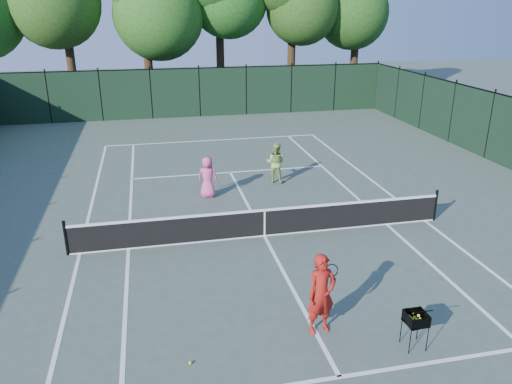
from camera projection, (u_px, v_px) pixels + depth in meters
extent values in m
plane|color=#445348|center=(264.00, 236.00, 15.49)|extent=(90.00, 90.00, 0.00)
cube|color=white|center=(80.00, 254.00, 14.40)|extent=(0.10, 23.77, 0.01)
cube|color=white|center=(425.00, 221.00, 16.58)|extent=(0.10, 23.77, 0.01)
cube|color=white|center=(128.00, 249.00, 14.67)|extent=(0.10, 23.77, 0.01)
cube|color=white|center=(387.00, 224.00, 16.31)|extent=(0.10, 23.77, 0.01)
cube|color=white|center=(213.00, 140.00, 26.35)|extent=(10.97, 0.10, 0.01)
cube|color=white|center=(340.00, 377.00, 9.64)|extent=(8.23, 0.10, 0.01)
cube|color=white|center=(230.00, 172.00, 21.34)|extent=(8.23, 0.10, 0.01)
cube|color=white|center=(264.00, 236.00, 15.49)|extent=(0.10, 12.80, 0.01)
cube|color=black|center=(264.00, 223.00, 15.33)|extent=(11.60, 0.03, 0.85)
cube|color=white|center=(265.00, 210.00, 15.18)|extent=(11.60, 0.05, 0.07)
cube|color=white|center=(264.00, 235.00, 15.48)|extent=(11.60, 0.05, 0.04)
cube|color=white|center=(264.00, 223.00, 15.33)|extent=(0.05, 0.04, 0.91)
cylinder|color=black|center=(66.00, 238.00, 14.15)|extent=(0.09, 0.09, 1.06)
cylinder|color=black|center=(435.00, 205.00, 16.45)|extent=(0.09, 0.09, 1.06)
cube|color=black|center=(200.00, 93.00, 31.41)|extent=(24.00, 0.05, 3.00)
cylinder|color=black|center=(72.00, 74.00, 33.16)|extent=(0.56, 0.56, 4.80)
cylinder|color=black|center=(149.00, 76.00, 34.06)|extent=(0.56, 0.56, 4.30)
cylinder|color=black|center=(221.00, 68.00, 35.38)|extent=(0.56, 0.56, 5.00)
cylinder|color=black|center=(291.00, 70.00, 35.81)|extent=(0.56, 0.56, 4.60)
cylinder|color=black|center=(353.00, 69.00, 37.29)|extent=(0.56, 0.56, 4.40)
imported|color=#A31912|center=(321.00, 294.00, 10.69)|extent=(0.75, 0.56, 1.86)
cylinder|color=black|center=(331.00, 281.00, 11.15)|extent=(0.03, 0.03, 0.30)
torus|color=black|center=(332.00, 270.00, 11.06)|extent=(0.30, 0.10, 0.30)
imported|color=#DF4E8C|center=(208.00, 177.00, 18.38)|extent=(0.89, 0.74, 1.55)
imported|color=#95B75B|center=(275.00, 163.00, 19.93)|extent=(0.99, 0.92, 1.62)
cylinder|color=black|center=(410.00, 342.00, 10.19)|extent=(0.02, 0.02, 0.58)
cylinder|color=black|center=(427.00, 339.00, 10.27)|extent=(0.02, 0.02, 0.58)
cylinder|color=black|center=(401.00, 330.00, 10.54)|extent=(0.02, 0.02, 0.58)
cylinder|color=black|center=(418.00, 328.00, 10.62)|extent=(0.02, 0.02, 0.58)
cube|color=black|center=(416.00, 318.00, 10.26)|extent=(0.47, 0.47, 0.24)
sphere|color=yellow|center=(416.00, 321.00, 10.28)|extent=(0.06, 0.06, 0.06)
sphere|color=yellow|center=(416.00, 321.00, 10.28)|extent=(0.06, 0.06, 0.06)
sphere|color=yellow|center=(416.00, 321.00, 10.28)|extent=(0.06, 0.06, 0.06)
sphere|color=yellow|center=(416.00, 321.00, 10.28)|extent=(0.06, 0.06, 0.06)
sphere|color=yellow|center=(416.00, 321.00, 10.28)|extent=(0.06, 0.06, 0.06)
sphere|color=yellow|center=(416.00, 321.00, 10.28)|extent=(0.06, 0.06, 0.06)
sphere|color=yellow|center=(416.00, 321.00, 10.28)|extent=(0.06, 0.06, 0.06)
sphere|color=yellow|center=(416.00, 321.00, 10.28)|extent=(0.06, 0.06, 0.06)
sphere|color=yellow|center=(416.00, 321.00, 10.28)|extent=(0.06, 0.06, 0.06)
sphere|color=yellow|center=(416.00, 321.00, 10.28)|extent=(0.06, 0.06, 0.06)
sphere|color=yellow|center=(416.00, 321.00, 10.28)|extent=(0.06, 0.06, 0.06)
sphere|color=yellow|center=(416.00, 321.00, 10.28)|extent=(0.06, 0.06, 0.06)
sphere|color=yellow|center=(416.00, 321.00, 10.28)|extent=(0.06, 0.06, 0.06)
sphere|color=yellow|center=(416.00, 321.00, 10.28)|extent=(0.06, 0.06, 0.06)
sphere|color=yellow|center=(416.00, 321.00, 10.28)|extent=(0.06, 0.06, 0.06)
sphere|color=yellow|center=(416.00, 321.00, 10.28)|extent=(0.06, 0.06, 0.06)
sphere|color=yellow|center=(416.00, 321.00, 10.28)|extent=(0.06, 0.06, 0.06)
sphere|color=yellow|center=(416.00, 321.00, 10.28)|extent=(0.06, 0.06, 0.06)
sphere|color=yellow|center=(416.00, 321.00, 10.28)|extent=(0.06, 0.06, 0.06)
sphere|color=#C8DB2C|center=(190.00, 363.00, 9.97)|extent=(0.07, 0.07, 0.07)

